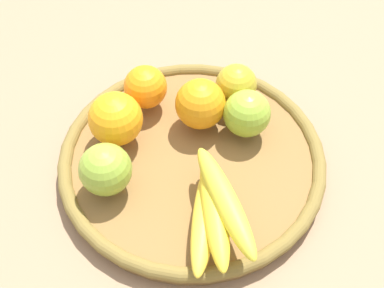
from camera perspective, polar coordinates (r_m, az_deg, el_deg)
The scene contains 9 objects.
ground_plane at distance 0.80m, azimuth 0.00°, elevation -2.52°, with size 2.40×2.40×0.00m, color #927254.
basket at distance 0.78m, azimuth 0.00°, elevation -1.71°, with size 0.41×0.41×0.04m.
orange_0 at distance 0.77m, azimuth -8.68°, elevation 2.84°, with size 0.08×0.08×0.08m, color orange.
banana_bunch at distance 0.68m, azimuth 2.59°, elevation -7.25°, with size 0.19×0.14×0.06m.
apple_1 at distance 0.82m, azimuth 5.05°, elevation 6.76°, with size 0.07×0.07×0.07m, color #AF9B24.
orange_1 at distance 0.82m, azimuth -5.31°, elevation 6.48°, with size 0.07×0.07×0.07m, color orange.
apple_0 at distance 0.78m, azimuth 6.16°, elevation 3.58°, with size 0.07×0.07×0.07m, color #8EB132.
orange_2 at distance 0.78m, azimuth 0.96°, elevation 4.58°, with size 0.08×0.08×0.08m, color orange.
apple_2 at distance 0.71m, azimuth -9.81°, elevation -2.87°, with size 0.08×0.08×0.08m, color #8AAA34.
Camera 1 is at (-0.41, 0.23, 0.64)m, focal length 46.92 mm.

